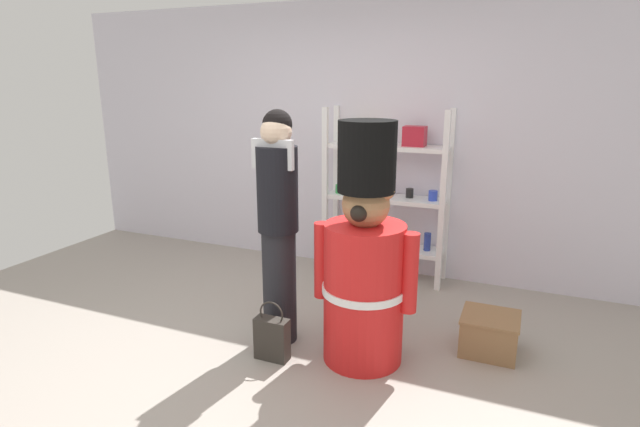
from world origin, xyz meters
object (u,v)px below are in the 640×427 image
(merchandise_shelf, at_px, (386,191))
(person_shopper, at_px, (278,222))
(teddy_bear_guard, at_px, (364,266))
(shopping_bag, at_px, (272,338))
(display_crate, at_px, (489,333))

(merchandise_shelf, relative_size, person_shopper, 0.97)
(teddy_bear_guard, xyz_separation_m, person_shopper, (-0.64, 0.02, 0.22))
(shopping_bag, xyz_separation_m, display_crate, (1.37, 0.68, -0.02))
(merchandise_shelf, distance_m, teddy_bear_guard, 1.57)
(teddy_bear_guard, distance_m, shopping_bag, 0.81)
(shopping_bag, bearing_deg, display_crate, 26.46)
(person_shopper, bearing_deg, shopping_bag, -74.52)
(person_shopper, xyz_separation_m, shopping_bag, (0.08, -0.27, -0.75))
(teddy_bear_guard, relative_size, person_shopper, 0.97)
(person_shopper, relative_size, display_crate, 4.29)
(person_shopper, xyz_separation_m, display_crate, (1.44, 0.41, -0.77))
(teddy_bear_guard, bearing_deg, shopping_bag, -156.10)
(display_crate, bearing_deg, shopping_bag, -153.54)
(person_shopper, bearing_deg, teddy_bear_guard, -1.71)
(merchandise_shelf, bearing_deg, display_crate, -45.56)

